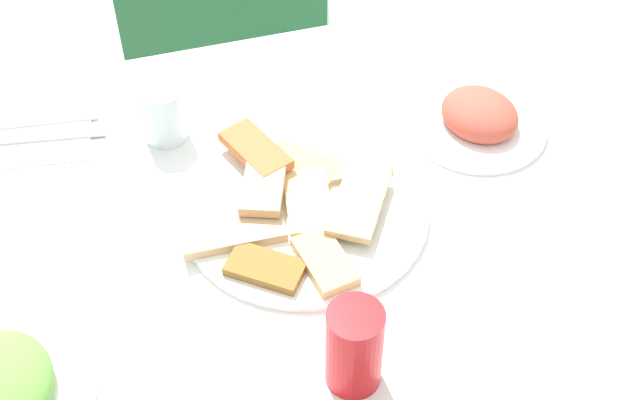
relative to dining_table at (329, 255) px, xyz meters
The scene contains 9 objects.
dining_table is the anchor object (origin of this frame).
dining_chair 0.75m from the dining_table, 89.32° to the left, with size 0.52×0.52×0.94m.
pide_platter 0.10m from the dining_table, 153.91° to the left, with size 0.35×0.34×0.04m.
salad_plate_rice 0.31m from the dining_table, 22.61° to the left, with size 0.21×0.21×0.06m.
soda_can 0.29m from the dining_table, 100.86° to the right, with size 0.07×0.07×0.12m, color red.
drinking_glass 0.32m from the dining_table, 129.34° to the left, with size 0.07×0.07×0.09m, color silver.
paper_napkin 0.48m from the dining_table, 141.86° to the left, with size 0.15×0.15×0.00m, color white.
fork 0.47m from the dining_table, 143.62° to the left, with size 0.19×0.02×0.01m, color silver.
spoon 0.49m from the dining_table, 140.19° to the left, with size 0.18×0.01×0.01m, color silver.
Camera 1 is at (-0.24, -0.78, 1.67)m, focal length 49.46 mm.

